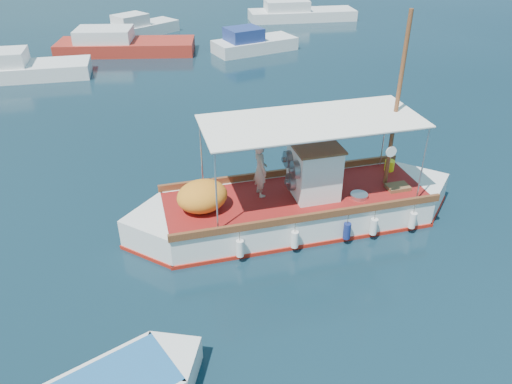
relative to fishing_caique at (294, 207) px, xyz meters
name	(u,v)px	position (x,y,z in m)	size (l,w,h in m)	color
ground	(294,227)	(-0.12, -0.24, -0.58)	(160.00, 160.00, 0.00)	black
fishing_caique	(294,207)	(0.00, 0.00, 0.00)	(10.52, 4.65, 6.59)	white
bg_boat_nw	(18,70)	(-6.07, 19.57, -0.08)	(7.72, 4.34, 1.80)	silver
bg_boat_n	(122,45)	(0.48, 21.97, -0.08)	(9.09, 6.29, 1.80)	#A6281B
bg_boat_ne	(252,44)	(8.16, 18.26, -0.08)	(5.45, 2.27, 1.80)	silver
bg_boat_e	(299,14)	(15.98, 24.92, -0.08)	(9.03, 5.24, 1.80)	silver
bg_boat_far_n	(139,29)	(2.86, 26.02, -0.08)	(5.91, 3.66, 1.80)	silver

